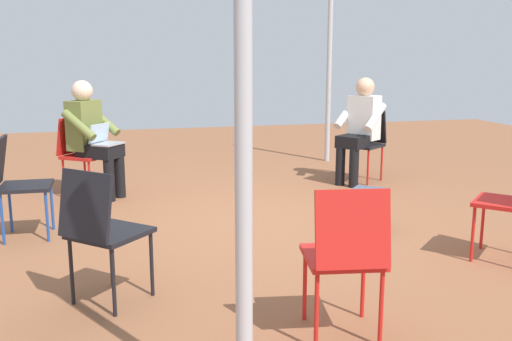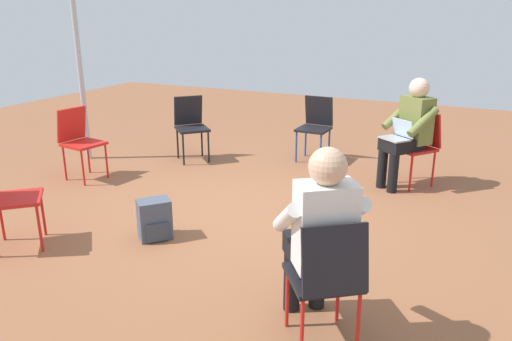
# 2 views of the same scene
# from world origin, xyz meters

# --- Properties ---
(ground_plane) EXTENTS (14.00, 14.00, 0.00)m
(ground_plane) POSITION_xyz_m (0.00, 0.00, 0.00)
(ground_plane) COLOR brown
(chair_southeast) EXTENTS (0.59, 0.58, 0.85)m
(chair_southeast) POSITION_xyz_m (1.42, -1.40, 0.50)
(chair_southeast) COLOR black
(chair_southeast) RESTS_ON ground
(chair_northwest) EXTENTS (0.57, 0.58, 0.85)m
(chair_northwest) POSITION_xyz_m (-1.47, 1.64, 0.50)
(chair_northwest) COLOR black
(chair_northwest) RESTS_ON ground
(chair_southwest) EXTENTS (0.57, 0.58, 0.85)m
(chair_southwest) POSITION_xyz_m (-1.49, -1.67, 0.50)
(chair_southwest) COLOR red
(chair_southwest) RESTS_ON ground
(chair_northeast) EXTENTS (0.59, 0.58, 0.85)m
(chair_northeast) POSITION_xyz_m (1.37, 1.51, 0.50)
(chair_northeast) COLOR red
(chair_northeast) RESTS_ON ground
(chair_east) EXTENTS (0.49, 0.46, 0.85)m
(chair_east) POSITION_xyz_m (2.17, -0.15, 0.50)
(chair_east) COLOR red
(chair_east) RESTS_ON ground
(chair_south) EXTENTS (0.41, 0.44, 0.85)m
(chair_south) POSITION_xyz_m (-0.10, -2.10, 0.50)
(chair_south) COLOR black
(chair_south) RESTS_ON ground
(person_with_laptop) EXTENTS (0.63, 0.64, 1.24)m
(person_with_laptop) POSITION_xyz_m (-1.39, -1.53, 0.69)
(person_with_laptop) COLOR black
(person_with_laptop) RESTS_ON ground
(person_in_white) EXTENTS (0.63, 0.63, 1.24)m
(person_in_white) POSITION_xyz_m (-1.37, 1.50, 0.69)
(person_in_white) COLOR black
(person_in_white) RESTS_ON ground
(backpack_near_laptop_user) EXTENTS (0.34, 0.34, 0.36)m
(backpack_near_laptop_user) POSITION_xyz_m (0.37, 0.83, 0.16)
(backpack_near_laptop_user) COLOR #475160
(backpack_near_laptop_user) RESTS_ON ground
(tent_pole_far) EXTENTS (0.07, 0.07, 2.42)m
(tent_pole_far) POSITION_xyz_m (2.71, -0.81, 1.21)
(tent_pole_far) COLOR #B2B2B7
(tent_pole_far) RESTS_ON ground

